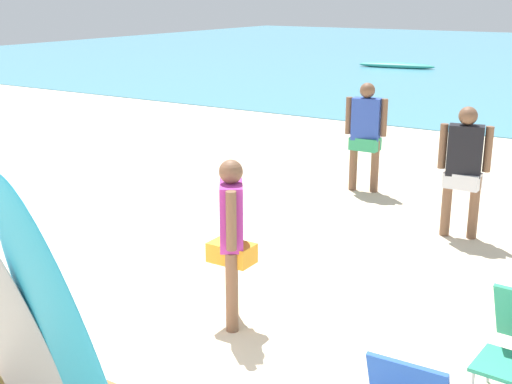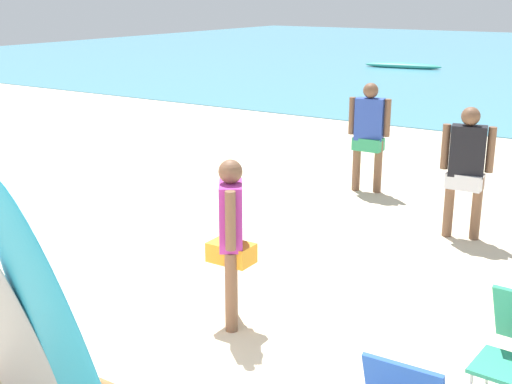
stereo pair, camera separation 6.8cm
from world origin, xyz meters
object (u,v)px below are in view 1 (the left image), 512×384
at_px(surfboard_grey_4, 22,361).
at_px(surfboard_white_3, 0,334).
at_px(beachgoer_by_water, 366,130).
at_px(beachgoer_near_rack, 464,163).
at_px(surfboard_rack, 54,381).
at_px(distant_boat, 396,66).
at_px(beachgoer_midbeach, 231,231).
at_px(surfboard_teal_5, 74,371).

bearing_deg(surfboard_grey_4, surfboard_white_3, 159.89).
bearing_deg(beachgoer_by_water, beachgoer_near_rack, 133.53).
relative_size(surfboard_rack, beachgoer_near_rack, 1.26).
xyz_separation_m(surfboard_white_3, beachgoer_near_rack, (0.94, 5.93, -0.14)).
bearing_deg(surfboard_white_3, beachgoer_by_water, 97.88).
distance_m(surfboard_rack, surfboard_white_3, 0.76).
distance_m(surfboard_grey_4, distant_boat, 25.26).
distance_m(beachgoer_midbeach, distant_boat, 22.59).
xyz_separation_m(surfboard_grey_4, beachgoer_midbeach, (-0.47, 2.65, -0.17)).
bearing_deg(distant_boat, surfboard_white_3, -74.21).
relative_size(surfboard_grey_4, beachgoer_near_rack, 1.35).
bearing_deg(surfboard_white_3, beachgoer_near_rack, 81.85).
height_order(beachgoer_near_rack, beachgoer_by_water, beachgoer_by_water).
bearing_deg(beachgoer_midbeach, distant_boat, -17.22).
relative_size(surfboard_white_3, beachgoer_midbeach, 1.42).
distance_m(surfboard_teal_5, beachgoer_by_water, 7.45).
bearing_deg(beachgoer_near_rack, beachgoer_by_water, -47.45).
bearing_deg(beachgoer_near_rack, distant_boat, -79.68).
bearing_deg(surfboard_teal_5, surfboard_rack, 148.44).
xyz_separation_m(surfboard_rack, beachgoer_midbeach, (-0.00, 2.07, 0.41)).
bearing_deg(beachgoer_midbeach, beachgoer_near_rack, -52.25).
height_order(beachgoer_by_water, distant_boat, beachgoer_by_water).
height_order(surfboard_white_3, beachgoer_midbeach, surfboard_white_3).
relative_size(surfboard_teal_5, beachgoer_midbeach, 1.48).
xyz_separation_m(surfboard_rack, beachgoer_by_water, (-0.73, 6.73, 0.47)).
xyz_separation_m(surfboard_grey_4, beachgoer_near_rack, (0.62, 6.04, -0.12)).
height_order(beachgoer_midbeach, beachgoer_by_water, beachgoer_by_water).
height_order(surfboard_rack, surfboard_grey_4, surfboard_grey_4).
bearing_deg(surfboard_white_3, surfboard_grey_4, -18.42).
xyz_separation_m(surfboard_rack, distant_boat, (-6.67, 23.64, -0.37)).
relative_size(surfboard_grey_4, beachgoer_midbeach, 1.43).
xyz_separation_m(beachgoer_near_rack, beachgoer_by_water, (-1.82, 1.26, 0.01)).
relative_size(surfboard_rack, surfboard_teal_5, 0.90).
distance_m(surfboard_grey_4, surfboard_teal_5, 0.37).
bearing_deg(beachgoer_near_rack, surfboard_grey_4, 71.33).
height_order(surfboard_white_3, beachgoer_near_rack, surfboard_white_3).
relative_size(surfboard_white_3, surfboard_teal_5, 0.96).
distance_m(surfboard_rack, beachgoer_near_rack, 5.60).
height_order(beachgoer_midbeach, distant_boat, beachgoer_midbeach).
bearing_deg(surfboard_rack, distant_boat, 105.75).
bearing_deg(surfboard_grey_4, surfboard_rack, 128.50).
relative_size(beachgoer_near_rack, beachgoer_by_water, 0.99).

